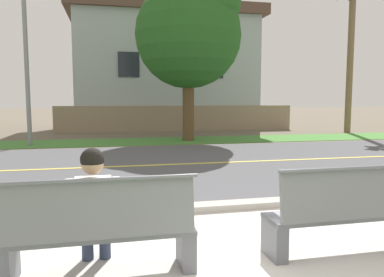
# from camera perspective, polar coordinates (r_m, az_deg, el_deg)

# --- Properties ---
(ground_plane) EXTENTS (140.00, 140.00, 0.00)m
(ground_plane) POSITION_cam_1_polar(r_m,az_deg,el_deg) (11.21, -6.25, -2.82)
(ground_plane) COLOR #665B4C
(sidewalk_pavement) EXTENTS (44.00, 3.60, 0.01)m
(sidewalk_pavement) POSITION_cam_1_polar(r_m,az_deg,el_deg) (4.00, 6.65, -19.11)
(sidewalk_pavement) COLOR beige
(sidewalk_pavement) RESTS_ON ground_plane
(curb_edge) EXTENTS (44.00, 0.30, 0.11)m
(curb_edge) POSITION_cam_1_polar(r_m,az_deg,el_deg) (5.74, 0.13, -10.68)
(curb_edge) COLOR #ADA89E
(curb_edge) RESTS_ON ground_plane
(street_asphalt) EXTENTS (52.00, 8.00, 0.01)m
(street_asphalt) POSITION_cam_1_polar(r_m,az_deg,el_deg) (9.74, -5.27, -4.11)
(street_asphalt) COLOR #515156
(street_asphalt) RESTS_ON ground_plane
(road_centre_line) EXTENTS (48.00, 0.14, 0.01)m
(road_centre_line) POSITION_cam_1_polar(r_m,az_deg,el_deg) (9.74, -5.27, -4.08)
(road_centre_line) COLOR #E0CC4C
(road_centre_line) RESTS_ON ground_plane
(far_verge_grass) EXTENTS (48.00, 2.80, 0.02)m
(far_verge_grass) POSITION_cam_1_polar(r_m,az_deg,el_deg) (15.34, -7.98, -0.46)
(far_verge_grass) COLOR #478438
(far_verge_grass) RESTS_ON ground_plane
(bench_left) EXTENTS (1.81, 0.48, 1.01)m
(bench_left) POSITION_cam_1_polar(r_m,az_deg,el_deg) (3.69, -13.95, -13.88)
(bench_left) COLOR slate
(bench_left) RESTS_ON ground_plane
(bench_right) EXTENTS (1.81, 0.48, 1.01)m
(bench_right) POSITION_cam_1_polar(r_m,az_deg,el_deg) (4.47, 22.92, -10.64)
(bench_right) COLOR slate
(bench_right) RESTS_ON ground_plane
(seated_person_white) EXTENTS (0.52, 0.68, 1.25)m
(seated_person_white) POSITION_cam_1_polar(r_m,az_deg,el_deg) (3.79, -14.86, -9.88)
(seated_person_white) COLOR #333D56
(seated_person_white) RESTS_ON ground_plane
(streetlamp) EXTENTS (0.24, 2.10, 6.62)m
(streetlamp) POSITION_cam_1_polar(r_m,az_deg,el_deg) (15.44, -24.08, 13.27)
(streetlamp) COLOR gray
(streetlamp) RESTS_ON ground_plane
(shade_tree_left) EXTENTS (4.35, 4.35, 7.17)m
(shade_tree_left) POSITION_cam_1_polar(r_m,az_deg,el_deg) (15.73, -0.00, 16.79)
(shade_tree_left) COLOR brown
(shade_tree_left) RESTS_ON ground_plane
(palm_tree_tall) EXTENTS (2.09, 1.98, 7.88)m
(palm_tree_tall) POSITION_cam_1_polar(r_m,az_deg,el_deg) (21.52, 23.46, 17.87)
(palm_tree_tall) COLOR brown
(palm_tree_tall) RESTS_ON ground_plane
(garden_wall) EXTENTS (13.00, 0.36, 1.40)m
(garden_wall) POSITION_cam_1_polar(r_m,az_deg,el_deg) (20.24, -2.01, 3.09)
(garden_wall) COLOR gray
(garden_wall) RESTS_ON ground_plane
(house_across_street) EXTENTS (11.03, 6.91, 7.05)m
(house_across_street) POSITION_cam_1_polar(r_m,az_deg,el_deg) (23.39, -4.41, 10.50)
(house_across_street) COLOR #A3ADB2
(house_across_street) RESTS_ON ground_plane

